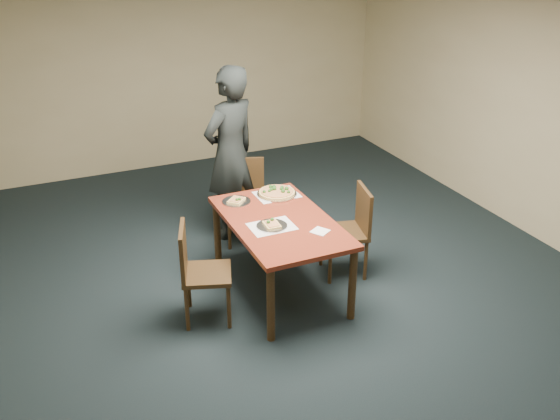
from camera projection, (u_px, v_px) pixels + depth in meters
name	position (u px, v px, depth m)	size (l,w,h in m)	color
ground	(299.00, 305.00, 5.80)	(8.00, 8.00, 0.00)	black
room_shell	(302.00, 126.00, 5.05)	(8.00, 8.00, 8.00)	tan
dining_table	(280.00, 229.00, 5.76)	(0.90, 1.50, 0.75)	maroon
chair_far	(245.00, 195.00, 6.79)	(0.54, 0.54, 0.91)	black
chair_left	(197.00, 268.00, 5.40)	(0.53, 0.53, 0.91)	black
chair_right	(352.00, 226.00, 6.12)	(0.51, 0.51, 0.91)	black
diner	(230.00, 154.00, 6.70)	(0.70, 0.46, 1.91)	black
placemat_main	(277.00, 194.00, 6.23)	(0.42, 0.32, 0.00)	white
placemat_near	(272.00, 226.00, 5.60)	(0.40, 0.30, 0.00)	white
pizza_pan	(277.00, 192.00, 6.22)	(0.40, 0.40, 0.07)	silver
slice_plate_near	(272.00, 225.00, 5.60)	(0.28, 0.28, 0.06)	silver
slice_plate_far	(236.00, 201.00, 6.07)	(0.28, 0.28, 0.06)	silver
napkin	(320.00, 231.00, 5.51)	(0.14, 0.14, 0.01)	white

